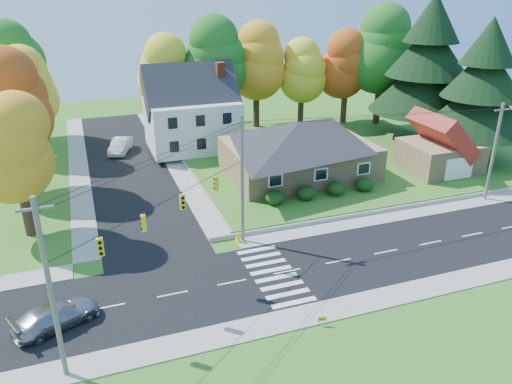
% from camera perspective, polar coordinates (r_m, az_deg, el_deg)
% --- Properties ---
extents(ground, '(120.00, 120.00, 0.00)m').
position_cam_1_polar(ground, '(35.10, 3.56, -9.07)').
color(ground, '#3D7923').
extents(road_main, '(90.00, 8.00, 0.02)m').
position_cam_1_polar(road_main, '(35.10, 3.56, -9.05)').
color(road_main, black).
rests_on(road_main, ground).
extents(road_cross, '(8.00, 44.00, 0.02)m').
position_cam_1_polar(road_cross, '(56.49, -14.56, 3.08)').
color(road_cross, black).
rests_on(road_cross, ground).
extents(sidewalk_north, '(90.00, 2.00, 0.08)m').
position_cam_1_polar(sidewalk_north, '(39.08, 0.68, -5.35)').
color(sidewalk_north, '#9C9A90').
rests_on(sidewalk_north, ground).
extents(sidewalk_south, '(90.00, 2.00, 0.08)m').
position_cam_1_polar(sidewalk_south, '(31.37, 7.25, -13.54)').
color(sidewalk_south, '#9C9A90').
rests_on(sidewalk_south, ground).
extents(lawn, '(30.00, 30.00, 0.50)m').
position_cam_1_polar(lawn, '(57.33, 7.30, 4.20)').
color(lawn, '#3D7923').
rests_on(lawn, ground).
extents(ranch_house, '(14.60, 10.60, 5.40)m').
position_cam_1_polar(ranch_house, '(50.03, 4.90, 5.11)').
color(ranch_house, tan).
rests_on(ranch_house, lawn).
extents(colonial_house, '(10.40, 8.40, 9.60)m').
position_cam_1_polar(colonial_house, '(58.20, -7.29, 8.94)').
color(colonial_house, silver).
rests_on(colonial_house, lawn).
extents(garage, '(7.30, 6.30, 4.60)m').
position_cam_1_polar(garage, '(54.26, 20.33, 4.70)').
color(garage, tan).
rests_on(garage, lawn).
extents(hedge_row, '(10.70, 1.70, 1.27)m').
position_cam_1_polar(hedge_row, '(45.35, 7.46, 0.18)').
color(hedge_row, '#163A10').
rests_on(hedge_row, lawn).
extents(traffic_infrastructure, '(38.10, 10.66, 10.00)m').
position_cam_1_polar(traffic_infrastructure, '(33.73, 2.64, -0.54)').
color(traffic_infrastructure, '#666059').
rests_on(traffic_infrastructure, ground).
extents(tree_lot_0, '(6.72, 6.72, 12.51)m').
position_cam_1_polar(tree_lot_0, '(62.84, -10.60, 13.26)').
color(tree_lot_0, '#3F2A19').
rests_on(tree_lot_0, lawn).
extents(tree_lot_1, '(7.84, 7.84, 14.60)m').
position_cam_1_polar(tree_lot_1, '(62.92, -4.96, 14.78)').
color(tree_lot_1, '#3F2A19').
rests_on(tree_lot_1, lawn).
extents(tree_lot_2, '(7.28, 7.28, 13.56)m').
position_cam_1_polar(tree_lot_2, '(65.74, 0.04, 14.64)').
color(tree_lot_2, '#3F2A19').
rests_on(tree_lot_2, lawn).
extents(tree_lot_3, '(6.16, 6.16, 11.47)m').
position_cam_1_polar(tree_lot_3, '(67.29, 5.29, 13.62)').
color(tree_lot_3, '#3F2A19').
rests_on(tree_lot_3, lawn).
extents(tree_lot_4, '(6.72, 6.72, 12.51)m').
position_cam_1_polar(tree_lot_4, '(69.05, 10.33, 14.15)').
color(tree_lot_4, '#3F2A19').
rests_on(tree_lot_4, lawn).
extents(tree_lot_5, '(8.40, 8.40, 15.64)m').
position_cam_1_polar(tree_lot_5, '(69.18, 14.28, 15.48)').
color(tree_lot_5, '#3F2A19').
rests_on(tree_lot_5, lawn).
extents(conifer_east_a, '(12.80, 12.80, 16.96)m').
position_cam_1_polar(conifer_east_a, '(63.47, 19.01, 13.52)').
color(conifer_east_a, '#3F2A19').
rests_on(conifer_east_a, lawn).
extents(conifer_east_b, '(11.20, 11.20, 14.84)m').
position_cam_1_polar(conifer_east_b, '(58.37, 24.48, 10.85)').
color(conifer_east_b, '#3F2A19').
rests_on(conifer_east_b, lawn).
extents(tree_west_0, '(6.16, 6.16, 11.47)m').
position_cam_1_polar(tree_west_0, '(41.11, -25.91, 4.49)').
color(tree_west_0, '#3F2A19').
rests_on(tree_west_0, ground).
extents(tree_west_1, '(7.28, 7.28, 13.56)m').
position_cam_1_polar(tree_west_1, '(50.56, -26.45, 9.09)').
color(tree_west_1, '#3F2A19').
rests_on(tree_west_1, ground).
extents(tree_west_2, '(6.72, 6.72, 12.51)m').
position_cam_1_polar(tree_west_2, '(60.35, -24.60, 10.72)').
color(tree_west_2, '#3F2A19').
rests_on(tree_west_2, ground).
extents(tree_west_3, '(7.84, 7.84, 14.60)m').
position_cam_1_polar(tree_west_3, '(68.19, -26.12, 12.81)').
color(tree_west_3, '#3F2A19').
rests_on(tree_west_3, ground).
extents(silver_sedan, '(5.34, 3.85, 1.44)m').
position_cam_1_polar(silver_sedan, '(31.96, -21.89, -12.96)').
color(silver_sedan, '#92929B').
rests_on(silver_sedan, road_main).
extents(white_car, '(3.40, 5.31, 1.65)m').
position_cam_1_polar(white_car, '(60.40, -15.24, 5.14)').
color(white_car, silver).
rests_on(white_car, road_cross).
extents(fire_hydrant, '(0.49, 0.38, 0.86)m').
position_cam_1_polar(fire_hydrant, '(38.44, -2.03, -5.25)').
color(fire_hydrant, yellow).
rests_on(fire_hydrant, ground).
extents(yard_sign, '(0.51, 0.16, 0.64)m').
position_cam_1_polar(yard_sign, '(30.22, 7.58, -14.20)').
color(yard_sign, black).
rests_on(yard_sign, ground).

